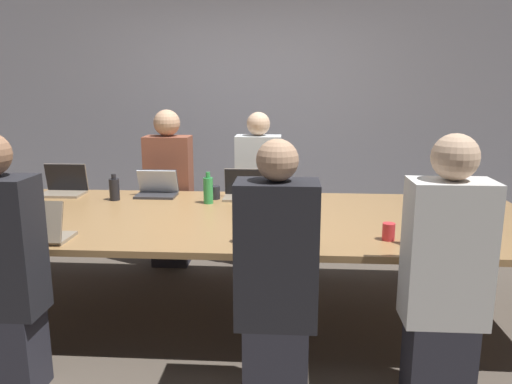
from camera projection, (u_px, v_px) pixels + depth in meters
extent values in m
plane|color=brown|center=(223.00, 312.00, 3.62)|extent=(24.00, 24.00, 0.00)
cube|color=#9999A3|center=(247.00, 104.00, 5.41)|extent=(12.00, 0.06, 2.80)
cube|color=#9E7547|center=(221.00, 218.00, 3.47)|extent=(4.35, 1.57, 0.04)
cylinder|color=#4C4C51|center=(0.00, 236.00, 4.26)|extent=(0.08, 0.08, 0.68)
cylinder|color=#4C4C51|center=(478.00, 246.00, 4.00)|extent=(0.08, 0.08, 0.68)
cube|color=gray|center=(42.00, 238.00, 2.93)|extent=(0.34, 0.23, 0.02)
cube|color=gray|center=(32.00, 222.00, 2.82)|extent=(0.34, 0.08, 0.23)
cube|color=black|center=(33.00, 222.00, 2.83)|extent=(0.34, 0.08, 0.23)
cube|color=#2D2D38|center=(11.00, 352.00, 2.65)|extent=(0.32, 0.24, 0.45)
cube|color=#333338|center=(436.00, 241.00, 2.88)|extent=(0.34, 0.20, 0.02)
cube|color=#333338|center=(441.00, 226.00, 2.78)|extent=(0.35, 0.07, 0.20)
cube|color=silver|center=(441.00, 226.00, 2.79)|extent=(0.34, 0.07, 0.20)
cube|color=#2D2D38|center=(438.00, 361.00, 2.56)|extent=(0.32, 0.24, 0.45)
cube|color=silver|center=(447.00, 253.00, 2.43)|extent=(0.40, 0.24, 0.72)
sphere|color=beige|center=(455.00, 157.00, 2.33)|extent=(0.22, 0.22, 0.22)
cylinder|color=red|center=(389.00, 232.00, 2.91)|extent=(0.07, 0.07, 0.10)
cube|color=#333338|center=(285.00, 241.00, 2.88)|extent=(0.34, 0.25, 0.02)
cube|color=#333338|center=(285.00, 223.00, 2.76)|extent=(0.35, 0.09, 0.25)
cube|color=silver|center=(285.00, 223.00, 2.77)|extent=(0.34, 0.09, 0.24)
cube|color=#2D2D38|center=(276.00, 364.00, 2.54)|extent=(0.32, 0.24, 0.45)
cube|color=#232328|center=(277.00, 254.00, 2.41)|extent=(0.40, 0.24, 0.72)
sphere|color=tan|center=(277.00, 160.00, 2.31)|extent=(0.20, 0.20, 0.20)
cylinder|color=#232328|center=(241.00, 235.00, 2.87)|extent=(0.07, 0.07, 0.09)
cube|color=#333338|center=(156.00, 196.00, 4.04)|extent=(0.32, 0.21, 0.02)
cube|color=#333338|center=(158.00, 181.00, 4.09)|extent=(0.33, 0.09, 0.20)
cube|color=silver|center=(158.00, 181.00, 4.08)|extent=(0.32, 0.09, 0.19)
cube|color=#2D2D38|center=(171.00, 240.00, 4.54)|extent=(0.32, 0.24, 0.45)
cube|color=brown|center=(169.00, 177.00, 4.42)|extent=(0.40, 0.24, 0.72)
sphere|color=tan|center=(167.00, 123.00, 4.32)|extent=(0.23, 0.23, 0.23)
cylinder|color=black|center=(114.00, 190.00, 3.91)|extent=(0.08, 0.08, 0.17)
cylinder|color=black|center=(114.00, 176.00, 3.89)|extent=(0.04, 0.04, 0.04)
cube|color=gray|center=(246.00, 198.00, 3.94)|extent=(0.35, 0.21, 0.02)
cube|color=gray|center=(247.00, 181.00, 4.01)|extent=(0.35, 0.05, 0.21)
cube|color=black|center=(246.00, 182.00, 4.00)|extent=(0.35, 0.05, 0.21)
cube|color=#2D2D38|center=(258.00, 239.00, 4.58)|extent=(0.32, 0.24, 0.45)
cube|color=silver|center=(258.00, 176.00, 4.46)|extent=(0.40, 0.24, 0.72)
sphere|color=beige|center=(258.00, 124.00, 4.36)|extent=(0.21, 0.21, 0.21)
cylinder|color=#232328|center=(214.00, 193.00, 3.96)|extent=(0.09, 0.09, 0.10)
cylinder|color=green|center=(208.00, 191.00, 3.80)|extent=(0.07, 0.07, 0.20)
cylinder|color=green|center=(208.00, 175.00, 3.77)|extent=(0.03, 0.03, 0.04)
cube|color=gray|center=(62.00, 194.00, 4.09)|extent=(0.34, 0.23, 0.02)
cube|color=gray|center=(67.00, 177.00, 4.16)|extent=(0.35, 0.05, 0.23)
cube|color=black|center=(66.00, 177.00, 4.15)|extent=(0.34, 0.05, 0.23)
cube|color=black|center=(298.00, 220.00, 3.25)|extent=(0.09, 0.16, 0.05)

